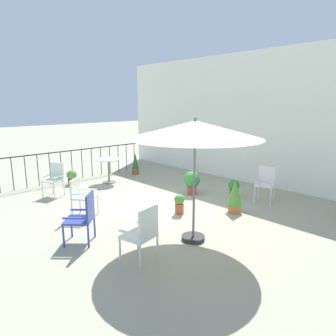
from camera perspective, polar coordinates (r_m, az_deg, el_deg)
The scene contains 16 objects.
ground_plane at distance 7.71m, azimuth -2.89°, elevation -7.24°, with size 60.00×60.00×0.00m, color #A19F83.
villa_facade at distance 10.32m, azimuth 14.15°, elevation 8.98°, with size 10.82×0.30×4.11m, color white.
terrace_railing at distance 10.73m, azimuth -16.71°, elevation 1.57°, with size 0.03×5.22×1.01m.
patio_umbrella_0 at distance 5.42m, azimuth 5.10°, elevation 6.99°, with size 2.40×2.40×2.31m.
cafe_table_0 at distance 10.04m, azimuth -11.05°, elevation 0.36°, with size 0.78×0.78×0.78m.
patio_chair_0 at distance 5.86m, azimuth -15.52°, elevation -8.50°, with size 0.68×0.68×0.95m.
patio_chair_1 at distance 9.02m, azimuth -20.45°, elevation -1.61°, with size 0.59×0.60×0.93m.
patio_chair_2 at distance 5.04m, azimuth -4.74°, elevation -11.75°, with size 0.55×0.57×0.93m.
patio_chair_3 at distance 7.18m, azimuth -15.95°, elevation -4.78°, with size 0.65×0.65×0.88m.
patio_chair_4 at distance 8.38m, azimuth 17.80°, elevation -2.41°, with size 0.54×0.54×0.93m.
potted_plant_0 at distance 10.13m, azimuth -17.55°, elevation -1.60°, with size 0.32×0.31×0.47m.
potted_plant_2 at distance 8.65m, azimuth 4.50°, elevation -2.46°, with size 0.46×0.46×0.66m.
potted_plant_3 at distance 7.17m, azimuth 2.14°, elevation -6.61°, with size 0.24×0.24×0.47m.
potted_plant_4 at distance 11.08m, azimuth -6.14°, elevation 0.81°, with size 0.25×0.25×0.80m.
potted_plant_5 at distance 7.36m, azimuth 12.41°, elevation -5.03°, with size 0.38×0.38×0.79m.
potted_plant_6 at distance 8.55m, azimuth 12.21°, elevation -3.59°, with size 0.31×0.31×0.49m.
Camera 1 is at (5.53, -4.72, 2.55)m, focal length 32.58 mm.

